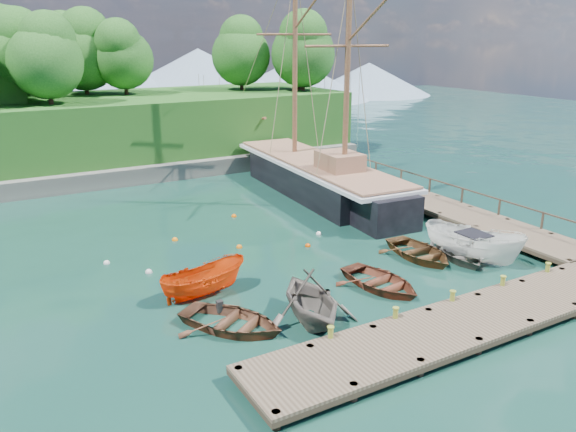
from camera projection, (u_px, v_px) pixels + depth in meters
name	position (u px, v px, depth m)	size (l,w,h in m)	color
ground	(341.00, 279.00, 26.51)	(160.00, 160.00, 0.00)	#11392F
dock_near	(478.00, 318.00, 21.94)	(20.00, 3.20, 1.10)	#4A3C2D
dock_east	(423.00, 201.00, 37.58)	(3.20, 24.00, 1.10)	#4A3C2D
bollard_0	(330.00, 352.00, 20.41)	(0.26, 0.26, 0.45)	olive
bollard_1	(394.00, 332.00, 21.82)	(0.26, 0.26, 0.45)	olive
bollard_2	(451.00, 314.00, 23.23)	(0.26, 0.26, 0.45)	olive
bollard_3	(501.00, 298.00, 24.64)	(0.26, 0.26, 0.45)	olive
bollard_4	(545.00, 284.00, 26.05)	(0.26, 0.26, 0.45)	olive
rowboat_0	(232.00, 329.00, 22.03)	(3.11, 4.36, 0.90)	#563422
rowboat_1	(310.00, 322.00, 22.59)	(3.79, 4.39, 2.31)	#696158
rowboat_2	(380.00, 288.00, 25.60)	(3.01, 4.21, 0.87)	brown
rowboat_3	(459.00, 258.00, 29.11)	(3.01, 4.22, 0.87)	#635D54
rowboat_4	(419.00, 258.00, 29.08)	(3.09, 4.33, 0.90)	#54351B
motorboat_orange	(204.00, 295.00, 24.91)	(1.55, 4.12, 1.59)	#EB4509
cabin_boat_white	(471.00, 260.00, 28.78)	(1.97, 5.25, 2.03)	white
schooner	(317.00, 180.00, 40.49)	(5.91, 26.17, 18.93)	black
mooring_buoy_0	(149.00, 273.00, 27.25)	(0.35, 0.35, 0.35)	silver
mooring_buoy_1	(239.00, 248.00, 30.46)	(0.33, 0.33, 0.33)	orange
mooring_buoy_2	(308.00, 246.00, 30.65)	(0.31, 0.31, 0.31)	#D94500
mooring_buoy_3	(319.00, 234.00, 32.49)	(0.32, 0.32, 0.32)	white
mooring_buoy_4	(175.00, 240.00, 31.54)	(0.34, 0.34, 0.34)	orange
mooring_buoy_5	(234.00, 217.00, 35.66)	(0.33, 0.33, 0.33)	#EB5E01
mooring_buoy_6	(107.00, 264.00, 28.33)	(0.32, 0.32, 0.32)	silver
distant_ridge	(102.00, 81.00, 85.13)	(117.00, 40.00, 10.00)	#728CA5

